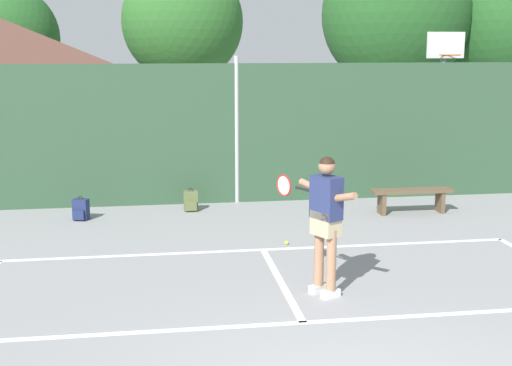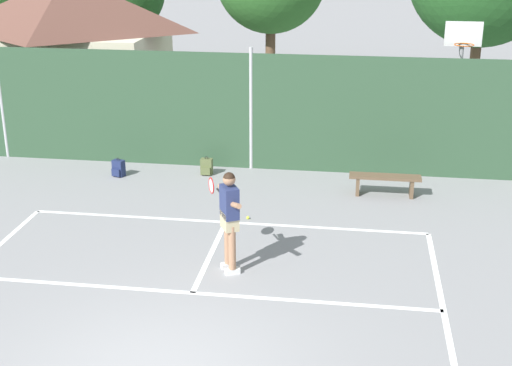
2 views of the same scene
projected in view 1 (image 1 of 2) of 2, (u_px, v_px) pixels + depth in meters
chainlink_fence at (237, 134)px, 14.27m from camera, size 26.09×0.09×3.04m
basketball_hoop at (443, 86)px, 16.21m from camera, size 0.90×0.67×3.55m
treeline_backdrop at (311, 23)px, 23.07m from camera, size 26.28×4.58×6.81m
tennis_player at (325, 213)px, 8.95m from camera, size 0.82×1.25×1.85m
tennis_ball at (286, 243)px, 11.44m from camera, size 0.07×0.07×0.07m
backpack_navy at (81, 210)px, 13.03m from camera, size 0.32×0.31×0.46m
backpack_olive at (191, 201)px, 13.74m from camera, size 0.28×0.24×0.46m
courtside_bench at (411, 195)px, 13.53m from camera, size 1.60×0.36×0.48m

